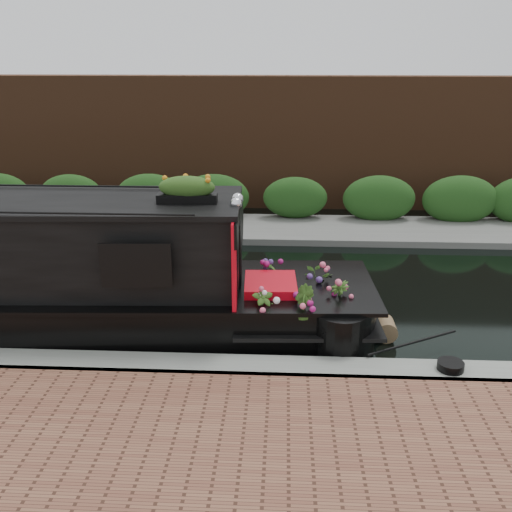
{
  "coord_description": "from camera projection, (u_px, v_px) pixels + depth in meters",
  "views": [
    {
      "loc": [
        1.84,
        -10.79,
        4.69
      ],
      "look_at": [
        1.32,
        -0.6,
        1.01
      ],
      "focal_mm": 40.0,
      "sensor_mm": 36.0,
      "label": 1
    }
  ],
  "objects": [
    {
      "name": "far_brick_wall",
      "position": [
        228.0,
        204.0,
        18.58
      ],
      "size": [
        40.0,
        1.0,
        8.0
      ],
      "primitive_type": "cube",
      "color": "#4E2D1A",
      "rests_on": "ground"
    },
    {
      "name": "ground",
      "position": [
        194.0,
        291.0,
        11.82
      ],
      "size": [
        80.0,
        80.0,
        0.0
      ],
      "primitive_type": "plane",
      "color": "black",
      "rests_on": "ground"
    },
    {
      "name": "rope_fender",
      "position": [
        385.0,
        328.0,
        9.83
      ],
      "size": [
        0.36,
        0.44,
        0.36
      ],
      "primitive_type": "cylinder",
      "rotation": [
        1.57,
        0.0,
        0.0
      ],
      "color": "brown",
      "rests_on": "ground"
    },
    {
      "name": "far_bank_path",
      "position": [
        217.0,
        231.0,
        15.76
      ],
      "size": [
        40.0,
        2.4,
        0.34
      ],
      "primitive_type": "cube",
      "color": "#62635E",
      "rests_on": "ground"
    },
    {
      "name": "coiled_mooring_rope",
      "position": [
        451.0,
        366.0,
        8.41
      ],
      "size": [
        0.39,
        0.39,
        0.12
      ],
      "primitive_type": "cylinder",
      "color": "black",
      "rests_on": "near_bank_coping"
    },
    {
      "name": "near_bank_coping",
      "position": [
        161.0,
        376.0,
        8.72
      ],
      "size": [
        40.0,
        0.6,
        0.5
      ],
      "primitive_type": "cube",
      "color": "gray",
      "rests_on": "ground"
    },
    {
      "name": "far_hedge",
      "position": [
        221.0,
        222.0,
        16.61
      ],
      "size": [
        40.0,
        1.1,
        2.8
      ],
      "primitive_type": "cube",
      "color": "#1E4517",
      "rests_on": "ground"
    }
  ]
}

